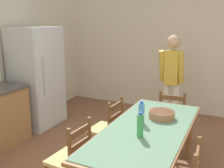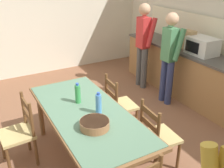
% 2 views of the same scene
% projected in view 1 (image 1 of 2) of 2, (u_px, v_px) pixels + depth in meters
% --- Properties ---
extents(wall_right, '(0.12, 5.20, 2.90)m').
position_uv_depth(wall_right, '(180.00, 45.00, 5.56)').
color(wall_right, beige).
rests_on(wall_right, ground).
extents(refrigerator, '(0.81, 0.73, 1.85)m').
position_uv_depth(refrigerator, '(37.00, 77.00, 4.87)').
color(refrigerator, silver).
rests_on(refrigerator, ground).
extents(dining_table, '(2.06, 0.90, 0.78)m').
position_uv_depth(dining_table, '(147.00, 134.00, 2.99)').
color(dining_table, brown).
rests_on(dining_table, ground).
extents(bottle_near_centre, '(0.07, 0.07, 0.27)m').
position_uv_depth(bottle_near_centre, '(140.00, 125.00, 2.72)').
color(bottle_near_centre, green).
rests_on(bottle_near_centre, dining_table).
extents(bottle_off_centre, '(0.07, 0.07, 0.27)m').
position_uv_depth(bottle_off_centre, '(141.00, 113.00, 3.08)').
color(bottle_off_centre, '#4C8ED6').
rests_on(bottle_off_centre, dining_table).
extents(serving_bowl, '(0.32, 0.32, 0.09)m').
position_uv_depth(serving_bowl, '(162.00, 114.00, 3.25)').
color(serving_bowl, '#9E6642').
rests_on(serving_bowl, dining_table).
extents(chair_side_far_right, '(0.45, 0.43, 0.91)m').
position_uv_depth(chair_side_far_right, '(108.00, 129.00, 3.77)').
color(chair_side_far_right, brown).
rests_on(chair_side_far_right, ground).
extents(chair_side_far_left, '(0.45, 0.43, 0.91)m').
position_uv_depth(chair_side_far_left, '(71.00, 159.00, 2.95)').
color(chair_side_far_left, brown).
rests_on(chair_side_far_left, ground).
extents(chair_head_end, '(0.43, 0.45, 0.91)m').
position_uv_depth(chair_head_end, '(172.00, 117.00, 4.21)').
color(chair_head_end, brown).
rests_on(chair_head_end, ground).
extents(person_by_table, '(0.30, 0.44, 1.72)m').
position_uv_depth(person_by_table, '(172.00, 78.00, 4.64)').
color(person_by_table, silver).
rests_on(person_by_table, ground).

